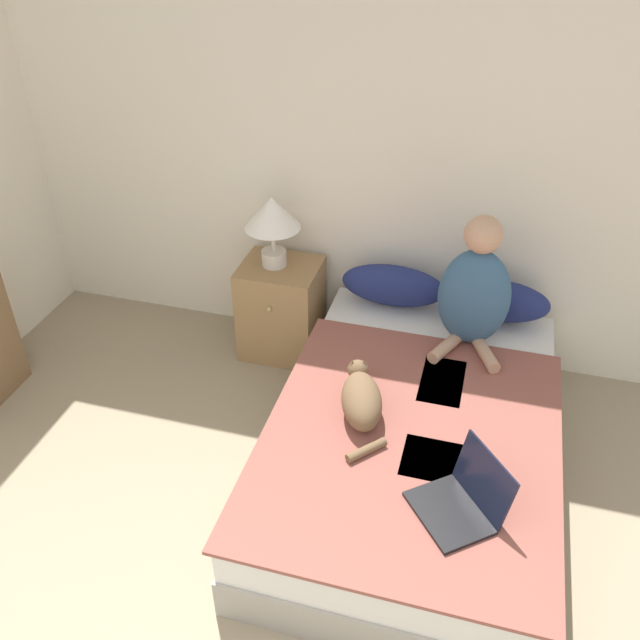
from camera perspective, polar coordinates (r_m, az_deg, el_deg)
name	(u,v)px	position (r m, az deg, el deg)	size (l,w,h in m)	color
wall_back	(362,157)	(4.05, 3.57, 13.55)	(5.36, 0.05, 2.55)	silver
bed	(413,442)	(3.60, 7.88, -10.17)	(1.39, 2.13, 0.44)	#9E998E
pillow_near	(393,286)	(4.14, 6.16, 2.91)	(0.63, 0.23, 0.26)	navy
pillow_far	(495,300)	(4.11, 14.53, 1.62)	(0.63, 0.23, 0.26)	navy
person_sitting	(475,292)	(3.76, 12.90, 2.33)	(0.40, 0.38, 0.78)	#33567A
cat_tabby	(361,399)	(3.33, 3.50, -6.66)	(0.32, 0.59, 0.20)	brown
laptop_open	(461,501)	(3.00, 11.81, -14.68)	(0.46, 0.46, 0.27)	black
nightstand	(281,309)	(4.35, -3.27, 0.95)	(0.48, 0.44, 0.63)	#937047
table_lamp	(272,217)	(4.05, -4.04, 8.65)	(0.34, 0.34, 0.45)	beige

